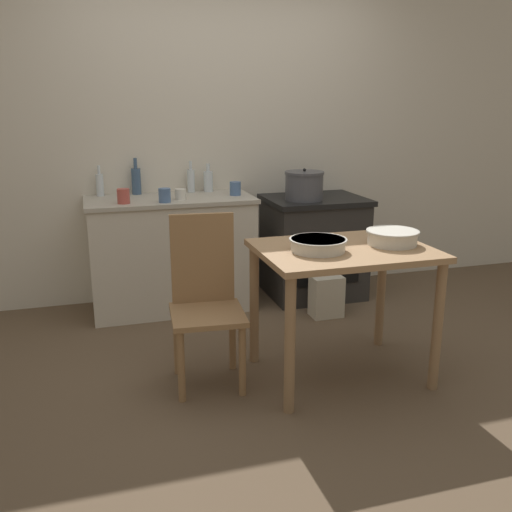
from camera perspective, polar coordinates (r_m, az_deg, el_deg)
The scene contains 18 objects.
ground_plane at distance 3.51m, azimuth 2.69°, elevation -11.23°, with size 14.00×14.00×0.00m, color brown.
wall_back at distance 4.67m, azimuth -3.73°, elevation 11.73°, with size 8.00×0.07×2.55m.
counter_cabinet at distance 4.41m, azimuth -8.41°, elevation 0.27°, with size 1.24×0.60×0.86m.
stove at distance 4.69m, azimuth 5.76°, elevation 0.97°, with size 0.78×0.66×0.81m.
work_table at distance 3.24m, azimuth 8.70°, elevation -1.29°, with size 0.95×0.72×0.77m.
chair at distance 3.23m, azimuth -5.08°, elevation -4.13°, with size 0.43×0.43×0.95m.
flour_sack at distance 4.29m, azimuth 7.05°, elevation -4.01°, with size 0.23×0.16×0.31m, color beige.
stock_pot at distance 4.47m, azimuth 4.84°, elevation 7.03°, with size 0.31×0.31×0.24m.
mixing_bowl_large at distance 3.11m, azimuth 6.23°, elevation 1.20°, with size 0.31×0.31×0.07m.
mixing_bowl_small at distance 3.32m, azimuth 13.48°, elevation 1.90°, with size 0.30×0.30×0.08m.
bottle_far_left at distance 4.55m, azimuth -6.52°, elevation 7.55°, with size 0.06×0.06×0.24m.
bottle_left at distance 4.50m, azimuth -11.89°, elevation 7.41°, with size 0.07×0.07×0.28m.
bottle_mid_left at distance 4.56m, azimuth -4.80°, elevation 7.50°, with size 0.07×0.07×0.22m.
bottle_center_left at distance 4.49m, azimuth -15.36°, elevation 6.93°, with size 0.06×0.06×0.23m.
cup_center at distance 4.12m, azimuth -13.12°, elevation 5.85°, with size 0.09×0.09×0.10m, color #B74C42.
cup_center_right at distance 4.21m, azimuth -7.57°, elevation 6.14°, with size 0.08×0.08×0.08m, color silver.
cup_mid_right at distance 4.11m, azimuth -9.12°, elevation 6.01°, with size 0.09×0.09×0.10m, color #4C6B99.
cup_right at distance 4.37m, azimuth -2.09°, elevation 6.76°, with size 0.08×0.08×0.10m, color #4C6B99.
Camera 1 is at (-1.06, -2.95, 1.57)m, focal length 40.00 mm.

